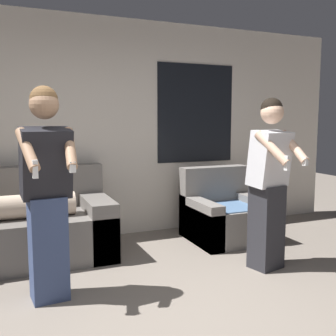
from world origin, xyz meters
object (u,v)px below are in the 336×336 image
(armchair, at_px, (225,216))
(couch, at_px, (26,228))
(person_right, at_px, (269,182))
(person_left, at_px, (47,192))

(armchair, bearing_deg, couch, 175.60)
(couch, relative_size, person_right, 1.04)
(person_right, bearing_deg, person_left, 177.32)
(person_left, bearing_deg, armchair, 22.81)
(armchair, xyz_separation_m, person_right, (-0.12, -1.01, 0.57))
(couch, relative_size, armchair, 1.94)
(armchair, height_order, person_left, person_left)
(couch, distance_m, person_left, 1.23)
(couch, bearing_deg, armchair, -4.40)
(armchair, bearing_deg, person_left, -157.19)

